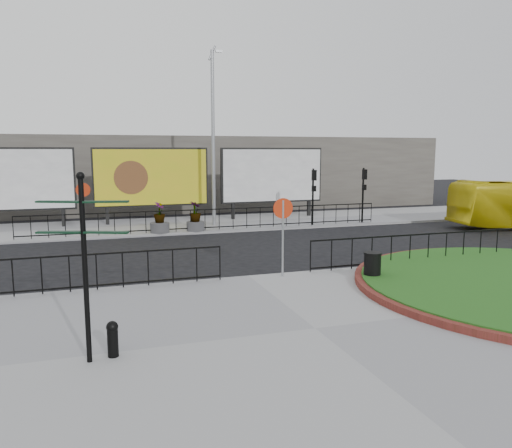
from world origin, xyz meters
name	(u,v)px	position (x,y,z in m)	size (l,w,h in m)	color
ground	(248,279)	(0.00, 0.00, 0.00)	(90.00, 90.00, 0.00)	black
pavement_near	(315,331)	(0.00, -5.00, 0.06)	(30.00, 10.00, 0.12)	gray
pavement_far	(183,225)	(0.00, 12.00, 0.06)	(44.00, 6.00, 0.12)	gray
railing_near_left	(42,275)	(-6.00, -0.30, 0.67)	(10.00, 0.10, 1.10)	black
railing_near_right	(428,248)	(6.50, -0.30, 0.67)	(9.00, 0.10, 1.10)	black
railing_far	(212,219)	(1.00, 9.30, 0.67)	(18.00, 0.10, 1.10)	black
speed_sign_far	(83,198)	(-5.00, 9.40, 1.92)	(0.64, 0.07, 2.47)	gray
speed_sign_near	(283,220)	(1.00, -0.40, 1.92)	(0.64, 0.07, 2.47)	gray
billboard_left	(10,180)	(-8.50, 12.97, 2.60)	(6.20, 0.31, 4.10)	black
billboard_mid	(152,178)	(-1.50, 12.97, 2.60)	(6.20, 0.31, 4.10)	black
billboard_right	(272,176)	(5.50, 12.97, 2.60)	(6.20, 0.31, 4.10)	black
lamp_post	(213,136)	(1.51, 11.00, 4.83)	(0.74, 0.18, 9.23)	gray
signal_pole_a	(313,188)	(6.50, 9.34, 2.10)	(0.22, 0.26, 3.00)	black
signal_pole_b	(364,187)	(9.50, 9.34, 2.10)	(0.22, 0.26, 3.00)	black
building_backdrop	(158,172)	(0.00, 22.00, 2.50)	(40.00, 10.00, 5.00)	#615C55
fingerpost_sign	(84,250)	(-4.76, -5.30, 2.26)	(1.64, 0.76, 3.54)	black
bollard	(113,337)	(-4.33, -5.20, 0.50)	(0.23, 0.23, 0.70)	black
litter_bin	(372,267)	(3.33, -1.86, 0.57)	(0.54, 0.54, 0.90)	black
planter_a	(160,221)	(-1.57, 9.40, 0.68)	(0.93, 0.93, 1.48)	#4C4C4F
planter_b	(195,219)	(0.17, 9.40, 0.70)	(0.87, 0.87, 1.47)	#4C4C4F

